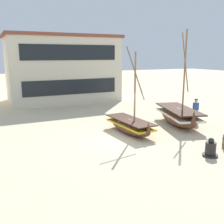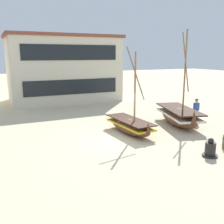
{
  "view_description": "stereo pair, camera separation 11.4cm",
  "coord_description": "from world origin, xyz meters",
  "px_view_note": "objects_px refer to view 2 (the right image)",
  "views": [
    {
      "loc": [
        -6.45,
        -12.42,
        4.65
      ],
      "look_at": [
        0.0,
        1.0,
        1.4
      ],
      "focal_mm": 41.78,
      "sensor_mm": 36.0,
      "label": 1
    },
    {
      "loc": [
        -6.35,
        -12.47,
        4.65
      ],
      "look_at": [
        0.0,
        1.0,
        1.4
      ],
      "focal_mm": 41.78,
      "sensor_mm": 36.0,
      "label": 2
    }
  ],
  "objects_px": {
    "harbor_building_main": "(63,68)",
    "capstan_winch": "(210,149)",
    "fishing_boat_near_left": "(130,125)",
    "fishing_boat_centre_large": "(179,116)",
    "fisherman_by_hull": "(196,111)"
  },
  "relations": [
    {
      "from": "fishing_boat_near_left",
      "to": "fisherman_by_hull",
      "type": "relative_size",
      "value": 3.06
    },
    {
      "from": "harbor_building_main",
      "to": "fishing_boat_centre_large",
      "type": "bearing_deg",
      "value": -71.62
    },
    {
      "from": "fishing_boat_near_left",
      "to": "fishing_boat_centre_large",
      "type": "bearing_deg",
      "value": 3.65
    },
    {
      "from": "fishing_boat_near_left",
      "to": "fishing_boat_centre_large",
      "type": "relative_size",
      "value": 0.83
    },
    {
      "from": "fishing_boat_centre_large",
      "to": "fisherman_by_hull",
      "type": "height_order",
      "value": "fishing_boat_centre_large"
    },
    {
      "from": "fishing_boat_centre_large",
      "to": "harbor_building_main",
      "type": "xyz_separation_m",
      "value": [
        -4.36,
        13.12,
        2.67
      ]
    },
    {
      "from": "fishing_boat_near_left",
      "to": "capstan_winch",
      "type": "relative_size",
      "value": 5.71
    },
    {
      "from": "fishing_boat_near_left",
      "to": "fisherman_by_hull",
      "type": "bearing_deg",
      "value": 2.94
    },
    {
      "from": "harbor_building_main",
      "to": "capstan_winch",
      "type": "bearing_deg",
      "value": -83.68
    },
    {
      "from": "fishing_boat_near_left",
      "to": "capstan_winch",
      "type": "height_order",
      "value": "fishing_boat_near_left"
    },
    {
      "from": "fisherman_by_hull",
      "to": "capstan_winch",
      "type": "bearing_deg",
      "value": -126.82
    },
    {
      "from": "fisherman_by_hull",
      "to": "fishing_boat_near_left",
      "type": "bearing_deg",
      "value": -177.06
    },
    {
      "from": "fishing_boat_centre_large",
      "to": "capstan_winch",
      "type": "height_order",
      "value": "fishing_boat_centre_large"
    },
    {
      "from": "harbor_building_main",
      "to": "fisherman_by_hull",
      "type": "bearing_deg",
      "value": -65.81
    },
    {
      "from": "fisherman_by_hull",
      "to": "harbor_building_main",
      "type": "bearing_deg",
      "value": 114.19
    }
  ]
}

